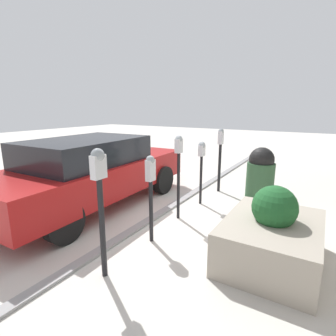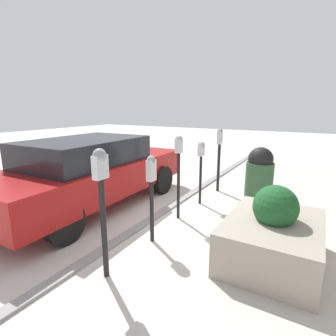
{
  "view_description": "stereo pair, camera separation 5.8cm",
  "coord_description": "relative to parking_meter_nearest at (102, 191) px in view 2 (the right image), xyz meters",
  "views": [
    {
      "loc": [
        -3.94,
        -2.49,
        2.01
      ],
      "look_at": [
        0.0,
        -0.1,
        0.94
      ],
      "focal_mm": 28.0,
      "sensor_mm": 36.0,
      "label": 1
    },
    {
      "loc": [
        -3.97,
        -2.44,
        2.01
      ],
      "look_at": [
        0.0,
        -0.1,
        0.94
      ],
      "focal_mm": 28.0,
      "sensor_mm": 36.0,
      "label": 2
    }
  ],
  "objects": [
    {
      "name": "curb_strip",
      "position": [
        1.92,
        0.44,
        -1.07
      ],
      "size": [
        14.82,
        0.16,
        0.04
      ],
      "color": "gray",
      "rests_on": "ground_plane"
    },
    {
      "name": "trash_bin",
      "position": [
        3.78,
        -0.99,
        -0.5
      ],
      "size": [
        0.59,
        0.59,
        1.17
      ],
      "color": "#2D5133",
      "rests_on": "ground_plane"
    },
    {
      "name": "parking_meter_nearest",
      "position": [
        0.0,
        0.0,
        0.0
      ],
      "size": [
        0.18,
        0.15,
        1.57
      ],
      "color": "black",
      "rests_on": "ground_plane"
    },
    {
      "name": "planter_box",
      "position": [
        1.37,
        -1.67,
        -0.73
      ],
      "size": [
        1.56,
        1.16,
        1.05
      ],
      "color": "#A39989",
      "rests_on": "ground_plane"
    },
    {
      "name": "parking_meter_farthest",
      "position": [
        3.88,
        -0.01,
        -0.08
      ],
      "size": [
        0.15,
        0.13,
        1.53
      ],
      "color": "black",
      "rests_on": "ground_plane"
    },
    {
      "name": "parking_meter_fourth",
      "position": [
        2.86,
        0.02,
        -0.1
      ],
      "size": [
        0.17,
        0.14,
        1.33
      ],
      "color": "black",
      "rests_on": "ground_plane"
    },
    {
      "name": "parking_meter_middle",
      "position": [
        1.96,
        0.06,
        -0.01
      ],
      "size": [
        0.15,
        0.13,
        1.54
      ],
      "color": "black",
      "rests_on": "ground_plane"
    },
    {
      "name": "parked_car_front",
      "position": [
        1.62,
        1.89,
        -0.34
      ],
      "size": [
        4.53,
        1.89,
        1.41
      ],
      "rotation": [
        0.0,
        0.0,
        0.03
      ],
      "color": "maroon",
      "rests_on": "ground_plane"
    },
    {
      "name": "ground_plane",
      "position": [
        1.92,
        0.36,
        -1.09
      ],
      "size": [
        40.0,
        40.0,
        0.0
      ],
      "primitive_type": "plane",
      "color": "beige"
    },
    {
      "name": "parking_meter_second",
      "position": [
        1.0,
        -0.0,
        -0.17
      ],
      "size": [
        0.15,
        0.13,
        1.34
      ],
      "color": "black",
      "rests_on": "ground_plane"
    }
  ]
}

